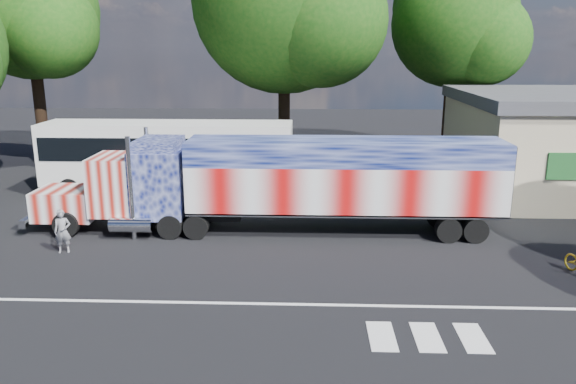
{
  "coord_description": "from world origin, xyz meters",
  "views": [
    {
      "loc": [
        0.82,
        -18.35,
        7.51
      ],
      "look_at": [
        0.0,
        3.0,
        1.9
      ],
      "focal_mm": 35.0,
      "sensor_mm": 36.0,
      "label": 1
    }
  ],
  "objects_px": {
    "tree_n_mid": "(287,2)",
    "tree_nw_a": "(31,12)",
    "coach_bus": "(169,157)",
    "semi_truck": "(285,182)",
    "woman": "(63,231)",
    "tree_ne_a": "(457,25)"
  },
  "relations": [
    {
      "from": "tree_n_mid",
      "to": "coach_bus",
      "type": "bearing_deg",
      "value": -134.32
    },
    {
      "from": "coach_bus",
      "to": "woman",
      "type": "xyz_separation_m",
      "value": [
        -1.88,
        -8.72,
        -1.09
      ]
    },
    {
      "from": "woman",
      "to": "tree_n_mid",
      "type": "bearing_deg",
      "value": 46.0
    },
    {
      "from": "coach_bus",
      "to": "tree_nw_a",
      "type": "bearing_deg",
      "value": 147.79
    },
    {
      "from": "coach_bus",
      "to": "woman",
      "type": "bearing_deg",
      "value": -102.17
    },
    {
      "from": "woman",
      "to": "tree_nw_a",
      "type": "relative_size",
      "value": 0.12
    },
    {
      "from": "tree_n_mid",
      "to": "tree_nw_a",
      "type": "relative_size",
      "value": 1.14
    },
    {
      "from": "semi_truck",
      "to": "coach_bus",
      "type": "xyz_separation_m",
      "value": [
        -6.28,
        5.97,
        -0.21
      ]
    },
    {
      "from": "tree_nw_a",
      "to": "semi_truck",
      "type": "bearing_deg",
      "value": -37.26
    },
    {
      "from": "tree_ne_a",
      "to": "tree_n_mid",
      "type": "bearing_deg",
      "value": -165.28
    },
    {
      "from": "coach_bus",
      "to": "tree_n_mid",
      "type": "bearing_deg",
      "value": 45.68
    },
    {
      "from": "semi_truck",
      "to": "woman",
      "type": "xyz_separation_m",
      "value": [
        -8.16,
        -2.74,
        -1.31
      ]
    },
    {
      "from": "coach_bus",
      "to": "tree_n_mid",
      "type": "height_order",
      "value": "tree_n_mid"
    },
    {
      "from": "semi_truck",
      "to": "woman",
      "type": "distance_m",
      "value": 8.71
    },
    {
      "from": "coach_bus",
      "to": "tree_nw_a",
      "type": "distance_m",
      "value": 13.12
    },
    {
      "from": "semi_truck",
      "to": "coach_bus",
      "type": "bearing_deg",
      "value": 136.45
    },
    {
      "from": "coach_bus",
      "to": "tree_nw_a",
      "type": "height_order",
      "value": "tree_nw_a"
    },
    {
      "from": "coach_bus",
      "to": "tree_ne_a",
      "type": "distance_m",
      "value": 19.81
    },
    {
      "from": "tree_n_mid",
      "to": "tree_nw_a",
      "type": "xyz_separation_m",
      "value": [
        -15.0,
        -0.26,
        -0.55
      ]
    },
    {
      "from": "coach_bus",
      "to": "woman",
      "type": "height_order",
      "value": "coach_bus"
    },
    {
      "from": "woman",
      "to": "tree_n_mid",
      "type": "height_order",
      "value": "tree_n_mid"
    },
    {
      "from": "tree_n_mid",
      "to": "tree_nw_a",
      "type": "distance_m",
      "value": 15.01
    }
  ]
}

